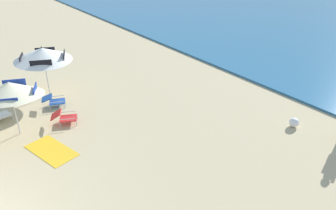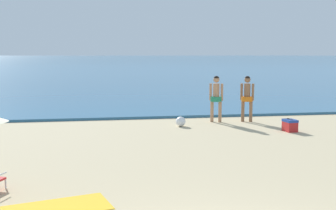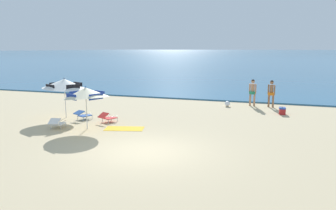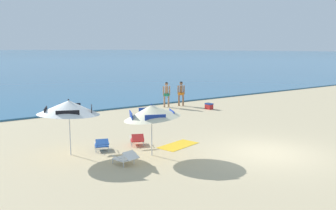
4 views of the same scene
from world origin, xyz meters
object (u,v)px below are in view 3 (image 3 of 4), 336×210
object	(u,v)px
person_standing_near_shore	(271,92)
beach_umbrella_striped_second	(64,84)
lounge_chair_beside_umbrella	(57,123)
beach_towel	(124,129)
beach_umbrella_striped_main	(86,93)
beach_ball	(227,104)
cooler_box	(282,111)
person_standing_beside	(253,91)
lounge_chair_under_umbrella	(83,114)
lounge_chair_facing_sea	(108,117)

from	to	relation	value
person_standing_near_shore	beach_umbrella_striped_second	bearing A→B (deg)	-146.75
lounge_chair_beside_umbrella	beach_towel	size ratio (longest dim) A/B	0.55
beach_umbrella_striped_main	lounge_chair_beside_umbrella	xyz separation A→B (m)	(-1.35, -0.44, -1.43)
beach_umbrella_striped_second	beach_ball	xyz separation A→B (m)	(7.84, 6.28, -1.67)
beach_umbrella_striped_main	cooler_box	world-z (taller)	beach_umbrella_striped_main
beach_umbrella_striped_main	person_standing_beside	bearing A→B (deg)	52.42
lounge_chair_under_umbrella	lounge_chair_facing_sea	size ratio (longest dim) A/B	0.96
cooler_box	beach_towel	bearing A→B (deg)	-139.54
cooler_box	beach_ball	xyz separation A→B (m)	(-3.37, 1.59, -0.03)
lounge_chair_beside_umbrella	lounge_chair_facing_sea	xyz separation A→B (m)	(1.59, 1.96, -0.00)
lounge_chair_facing_sea	beach_ball	xyz separation A→B (m)	(5.09, 6.62, -0.10)
lounge_chair_under_umbrella	lounge_chair_beside_umbrella	world-z (taller)	lounge_chair_beside_umbrella
lounge_chair_facing_sea	beach_towel	world-z (taller)	lounge_chair_facing_sea
beach_umbrella_striped_main	lounge_chair_beside_umbrella	size ratio (longest dim) A/B	3.06
lounge_chair_beside_umbrella	lounge_chair_facing_sea	bearing A→B (deg)	50.94
lounge_chair_beside_umbrella	beach_ball	world-z (taller)	lounge_chair_beside_umbrella
beach_umbrella_striped_second	lounge_chair_facing_sea	size ratio (longest dim) A/B	2.79
lounge_chair_under_umbrella	lounge_chair_facing_sea	bearing A→B (deg)	-5.06
cooler_box	person_standing_beside	bearing A→B (deg)	128.78
person_standing_near_shore	beach_towel	world-z (taller)	person_standing_near_shore
beach_towel	lounge_chair_beside_umbrella	bearing A→B (deg)	-161.86
beach_umbrella_striped_main	person_standing_near_shore	size ratio (longest dim) A/B	1.74
person_standing_beside	cooler_box	xyz separation A→B (m)	(1.87, -2.32, -0.81)
person_standing_near_shore	beach_towel	size ratio (longest dim) A/B	0.96
cooler_box	beach_ball	size ratio (longest dim) A/B	1.49
beach_ball	beach_towel	xyz separation A→B (m)	(-3.67, -7.59, -0.17)
beach_umbrella_striped_second	lounge_chair_beside_umbrella	distance (m)	3.02
cooler_box	lounge_chair_facing_sea	bearing A→B (deg)	-149.26
beach_umbrella_striped_main	beach_towel	world-z (taller)	beach_umbrella_striped_main
beach_umbrella_striped_second	lounge_chair_under_umbrella	size ratio (longest dim) A/B	2.90
beach_umbrella_striped_second	lounge_chair_under_umbrella	xyz separation A→B (m)	(1.20, -0.20, -1.57)
person_standing_beside	beach_towel	xyz separation A→B (m)	(-5.17, -8.33, -1.00)
person_standing_near_shore	person_standing_beside	distance (m)	1.18
beach_ball	beach_towel	world-z (taller)	beach_ball
lounge_chair_facing_sea	beach_umbrella_striped_main	bearing A→B (deg)	-98.95
person_standing_near_shore	cooler_box	world-z (taller)	person_standing_near_shore
beach_umbrella_striped_main	beach_umbrella_striped_second	bearing A→B (deg)	143.43
lounge_chair_facing_sea	person_standing_beside	bearing A→B (deg)	48.13
lounge_chair_facing_sea	cooler_box	world-z (taller)	lounge_chair_facing_sea
lounge_chair_beside_umbrella	beach_towel	xyz separation A→B (m)	(3.01, 0.99, -0.27)
beach_umbrella_striped_second	beach_towel	xyz separation A→B (m)	(4.17, -1.31, -1.84)
beach_umbrella_striped_second	lounge_chair_facing_sea	distance (m)	3.19
beach_towel	beach_umbrella_striped_main	bearing A→B (deg)	-161.72
beach_umbrella_striped_main	lounge_chair_facing_sea	bearing A→B (deg)	81.05
lounge_chair_under_umbrella	lounge_chair_beside_umbrella	distance (m)	2.10
lounge_chair_facing_sea	person_standing_beside	xyz separation A→B (m)	(6.59, 7.36, 0.74)
beach_umbrella_striped_main	beach_ball	size ratio (longest dim) A/B	8.68
beach_umbrella_striped_main	beach_umbrella_striped_second	size ratio (longest dim) A/B	1.05
lounge_chair_under_umbrella	beach_towel	distance (m)	3.18
lounge_chair_under_umbrella	lounge_chair_facing_sea	distance (m)	1.56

